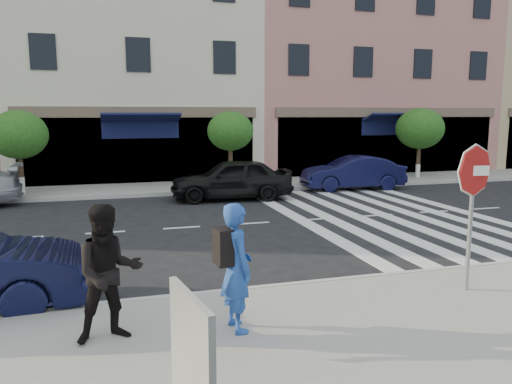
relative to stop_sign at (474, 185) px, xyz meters
The scene contains 14 objects.
ground 5.06m from the stop_sign, 145.93° to the left, with size 120.00×120.00×0.00m, color black.
sidewalk_near 4.44m from the stop_sign, 163.70° to the right, with size 60.00×4.50×0.15m, color gray.
sidewalk_far 14.28m from the stop_sign, 105.87° to the left, with size 60.00×3.00×0.15m, color gray.
building_centre 20.41m from the stop_sign, 102.56° to the left, with size 11.00×9.00×11.00m, color beige.
building_east_mid 21.54m from the stop_sign, 68.75° to the left, with size 13.00×9.00×13.00m, color #B4746B.
street_tree_wb 16.09m from the stop_sign, 123.47° to the left, with size 2.10×2.10×3.06m.
street_tree_c 13.45m from the stop_sign, 93.72° to the left, with size 1.90×1.90×3.04m.
street_tree_ea 15.69m from the stop_sign, 58.79° to the left, with size 2.20×2.20×3.19m.
stop_sign is the anchor object (origin of this frame).
photographer 4.20m from the stop_sign, behind, with size 0.64×0.42×1.76m, color #21479B.
walker 5.82m from the stop_sign, behind, with size 0.88×0.68×1.80m, color black.
poster_board 5.94m from the stop_sign, 150.45° to the right, with size 0.40×0.97×1.49m.
car_far_mid 10.87m from the stop_sign, 97.92° to the left, with size 1.76×4.37×1.49m, color black.
car_far_right 12.41m from the stop_sign, 71.66° to the left, with size 1.45×4.17×1.37m, color black.
Camera 1 is at (-1.78, -9.33, 3.08)m, focal length 35.00 mm.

